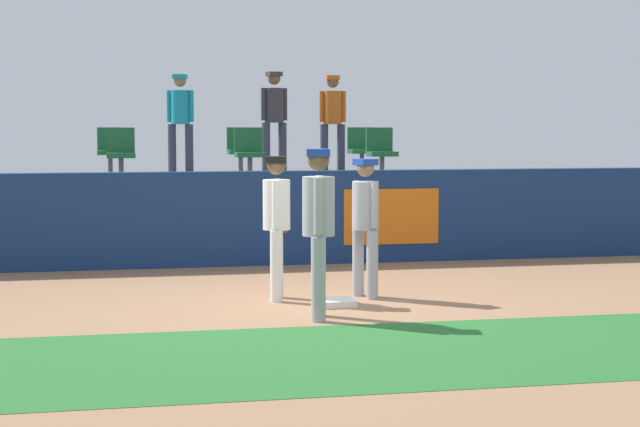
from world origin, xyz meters
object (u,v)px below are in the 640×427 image
(seat_front_left, at_px, (121,151))
(player_runner_visitor, at_px, (319,221))
(spectator_capped, at_px, (333,116))
(first_base, at_px, (337,303))
(player_fielder_home, at_px, (277,217))
(seat_back_center, at_px, (240,148))
(player_coach_visitor, at_px, (365,217))
(seat_front_center, at_px, (249,150))
(seat_back_right, at_px, (361,147))
(seat_back_left, at_px, (110,148))
(seat_front_right, at_px, (381,149))
(spectator_hooded, at_px, (180,116))
(spectator_casual, at_px, (274,114))

(seat_front_left, bearing_deg, player_runner_visitor, -71.08)
(spectator_capped, bearing_deg, first_base, 83.37)
(player_fielder_home, distance_m, seat_back_center, 6.41)
(player_coach_visitor, bearing_deg, player_fielder_home, -114.40)
(first_base, relative_size, seat_front_center, 0.48)
(seat_front_left, height_order, seat_back_right, same)
(player_coach_visitor, xyz_separation_m, seat_back_left, (-3.02, 6.43, 0.72))
(seat_back_left, distance_m, seat_front_right, 4.80)
(player_coach_visitor, distance_m, seat_front_right, 4.90)
(seat_back_center, bearing_deg, spectator_capped, 23.84)
(player_fielder_home, height_order, seat_back_right, seat_back_right)
(seat_back_left, distance_m, seat_back_center, 2.30)
(spectator_hooded, height_order, spectator_casual, spectator_casual)
(first_base, distance_m, spectator_casual, 8.23)
(spectator_capped, bearing_deg, player_coach_visitor, 86.08)
(seat_back_center, height_order, spectator_hooded, spectator_hooded)
(seat_front_center, bearing_deg, player_runner_visitor, -90.41)
(player_runner_visitor, xyz_separation_m, seat_back_right, (2.36, 7.70, 0.63))
(seat_front_center, xyz_separation_m, spectator_casual, (0.85, 2.73, 0.62))
(player_coach_visitor, distance_m, seat_back_left, 7.14)
(player_runner_visitor, xyz_separation_m, player_coach_visitor, (0.84, 1.26, -0.09))
(player_runner_visitor, bearing_deg, player_coach_visitor, 159.00)
(spectator_casual, bearing_deg, first_base, 73.87)
(seat_front_left, bearing_deg, spectator_casual, 43.13)
(seat_back_left, xyz_separation_m, spectator_capped, (4.19, 0.84, 0.59))
(seat_back_right, xyz_separation_m, spectator_casual, (-1.47, 0.93, 0.62))
(player_runner_visitor, bearing_deg, spectator_capped, 179.27)
(seat_front_right, height_order, spectator_casual, spectator_casual)
(seat_front_left, xyz_separation_m, spectator_hooded, (1.14, 2.80, 0.59))
(first_base, relative_size, player_runner_visitor, 0.22)
(seat_back_left, height_order, spectator_capped, spectator_capped)
(first_base, relative_size, spectator_casual, 0.21)
(seat_back_left, bearing_deg, player_coach_visitor, -64.82)
(player_runner_visitor, distance_m, seat_front_right, 6.35)
(spectator_hooded, bearing_deg, spectator_casual, -167.27)
(seat_front_center, bearing_deg, player_coach_visitor, -80.25)
(seat_front_right, bearing_deg, first_base, -110.16)
(seat_front_center, xyz_separation_m, seat_front_right, (2.22, -0.00, -0.00))
(spectator_casual, bearing_deg, spectator_hooded, -14.75)
(seat_front_right, bearing_deg, player_coach_visitor, -107.14)
(seat_front_left, bearing_deg, seat_front_center, 0.01)
(seat_front_center, relative_size, seat_back_left, 1.00)
(first_base, relative_size, spectator_capped, 0.22)
(seat_back_center, bearing_deg, seat_back_left, -180.00)
(player_fielder_home, distance_m, spectator_hooded, 7.50)
(player_fielder_home, distance_m, player_coach_visitor, 1.08)
(seat_front_left, bearing_deg, player_fielder_home, -68.68)
(seat_front_left, height_order, seat_back_left, same)
(player_fielder_home, bearing_deg, seat_front_right, 162.63)
(player_runner_visitor, bearing_deg, seat_back_right, 175.45)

